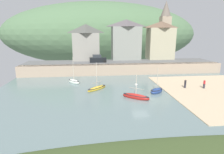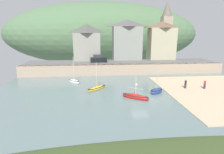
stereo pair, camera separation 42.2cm
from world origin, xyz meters
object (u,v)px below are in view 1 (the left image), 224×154
parked_car_near_slipway (98,59)px  mooring_buoy (136,85)px  dinghy_open_wooden (97,88)px  church_with_spire (165,29)px  sailboat_white_hull (74,81)px  waterfront_building_left (86,42)px  waterfront_building_right (160,40)px  motorboat_with_cabin (157,91)px  waterfront_building_centre (126,39)px  person_near_water (185,83)px  rowboat_small_beached (136,97)px  person_on_slipway (204,84)px

parked_car_near_slipway → mooring_buoy: parked_car_near_slipway is taller
dinghy_open_wooden → church_with_spire: bearing=3.4°
sailboat_white_hull → parked_car_near_slipway: 12.00m
waterfront_building_left → parked_car_near_slipway: waterfront_building_left is taller
waterfront_building_right → motorboat_with_cabin: 25.20m
church_with_spire → sailboat_white_hull: 33.38m
waterfront_building_centre → person_near_water: bearing=-71.4°
dinghy_open_wooden → waterfront_building_left: bearing=51.4°
rowboat_small_beached → mooring_buoy: bearing=111.2°
waterfront_building_right → mooring_buoy: waterfront_building_right is taller
waterfront_building_left → sailboat_white_hull: 16.65m
person_on_slipway → person_near_water: size_ratio=1.00×
waterfront_building_centre → person_near_water: (7.00, -20.84, -6.86)m
church_with_spire → motorboat_with_cabin: size_ratio=3.67×
rowboat_small_beached → waterfront_building_left: bearing=142.7°
rowboat_small_beached → mooring_buoy: rowboat_small_beached is taller
rowboat_small_beached → parked_car_near_slipway: parked_car_near_slipway is taller
sailboat_white_hull → dinghy_open_wooden: bearing=0.5°
sailboat_white_hull → person_on_slipway: bearing=32.2°
waterfront_building_left → waterfront_building_right: waterfront_building_right is taller
motorboat_with_cabin → rowboat_small_beached: (-4.07, -2.38, -0.02)m
rowboat_small_beached → person_on_slipway: (13.09, 3.51, 0.69)m
motorboat_with_cabin → person_on_slipway: (9.02, 1.13, 0.67)m
waterfront_building_centre → parked_car_near_slipway: bearing=-150.6°
waterfront_building_centre → sailboat_white_hull: 21.26m
church_with_spire → motorboat_with_cabin: bearing=-112.8°
church_with_spire → person_near_water: church_with_spire is taller
motorboat_with_cabin → person_on_slipway: size_ratio=2.72×
motorboat_with_cabin → sailboat_white_hull: bearing=114.0°
mooring_buoy → sailboat_white_hull: bearing=165.8°
waterfront_building_left → dinghy_open_wooden: size_ratio=1.93×
church_with_spire → parked_car_near_slipway: bearing=-157.3°
rowboat_small_beached → dinghy_open_wooden: bearing=173.0°
waterfront_building_centre → person_on_slipway: 24.71m
waterfront_building_left → church_with_spire: 23.82m
waterfront_building_left → person_on_slipway: (21.10, -21.42, -6.24)m
church_with_spire → mooring_buoy: size_ratio=33.58×
person_on_slipway → mooring_buoy: (-11.40, 3.44, -0.84)m
person_on_slipway → person_near_water: (-3.22, 0.58, 0.00)m
waterfront_building_right → church_with_spire: (2.61, 4.00, 3.10)m
motorboat_with_cabin → person_on_slipway: motorboat_with_cabin is taller
church_with_spire → sailboat_white_hull: (-25.39, -18.99, -10.43)m
church_with_spire → parked_car_near_slipway: (-20.35, -8.50, -7.53)m
waterfront_building_centre → mooring_buoy: size_ratio=22.24×
sailboat_white_hull → person_near_water: sailboat_white_hull is taller
rowboat_small_beached → person_near_water: rowboat_small_beached is taller
sailboat_white_hull → parked_car_near_slipway: bearing=112.0°
church_with_spire → person_on_slipway: 27.31m
motorboat_with_cabin → church_with_spire: bearing=29.2°
person_near_water → sailboat_white_hull: bearing=163.7°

